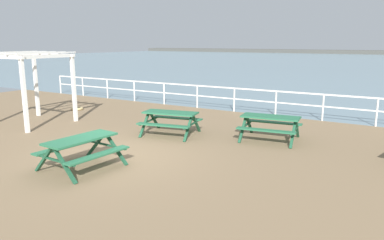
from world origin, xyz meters
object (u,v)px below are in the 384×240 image
(picnic_table_near_right, at_px, (170,118))
(lattice_pergola, at_px, (29,71))
(picnic_table_far_left, at_px, (270,122))
(picnic_table_near_left, at_px, (81,145))

(picnic_table_near_right, xyz_separation_m, lattice_pergola, (-5.50, -1.29, 1.41))
(picnic_table_near_right, bearing_deg, picnic_table_far_left, 7.29)
(picnic_table_near_left, distance_m, lattice_pergola, 6.33)
(picnic_table_near_right, xyz_separation_m, picnic_table_far_left, (3.10, 1.05, 0.00))
(picnic_table_near_right, height_order, lattice_pergola, lattice_pergola)
(picnic_table_near_left, bearing_deg, lattice_pergola, 68.46)
(picnic_table_near_right, height_order, picnic_table_far_left, same)
(picnic_table_near_left, height_order, picnic_table_far_left, same)
(picnic_table_near_right, relative_size, picnic_table_far_left, 1.04)
(picnic_table_near_left, xyz_separation_m, lattice_pergola, (-5.56, 2.66, 1.41))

